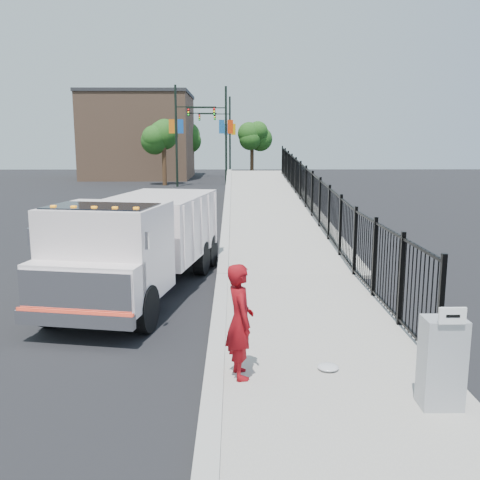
{
  "coord_description": "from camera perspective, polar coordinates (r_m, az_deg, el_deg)",
  "views": [
    {
      "loc": [
        0.31,
        -9.99,
        3.68
      ],
      "look_at": [
        0.45,
        2.0,
        1.44
      ],
      "focal_mm": 40.0,
      "sensor_mm": 36.0,
      "label": 1
    }
  ],
  "objects": [
    {
      "name": "ground",
      "position": [
        10.65,
        -2.34,
        -9.66
      ],
      "size": [
        120.0,
        120.0,
        0.0
      ],
      "primitive_type": "plane",
      "color": "black",
      "rests_on": "ground"
    },
    {
      "name": "sidewalk",
      "position": [
        8.92,
        10.1,
        -13.56
      ],
      "size": [
        3.55,
        12.0,
        0.12
      ],
      "primitive_type": "cube",
      "color": "#9E998E",
      "rests_on": "ground"
    },
    {
      "name": "curb",
      "position": [
        8.77,
        -2.72,
        -13.69
      ],
      "size": [
        0.3,
        12.0,
        0.16
      ],
      "primitive_type": "cube",
      "color": "#ADAAA3",
      "rests_on": "ground"
    },
    {
      "name": "ramp",
      "position": [
        26.31,
        3.3,
        2.5
      ],
      "size": [
        3.95,
        24.06,
        3.19
      ],
      "primitive_type": "cube",
      "rotation": [
        0.06,
        0.0,
        0.0
      ],
      "color": "#9E998E",
      "rests_on": "ground"
    },
    {
      "name": "iron_fence",
      "position": [
        22.4,
        7.67,
        3.33
      ],
      "size": [
        0.1,
        28.0,
        1.8
      ],
      "primitive_type": "cube",
      "color": "black",
      "rests_on": "ground"
    },
    {
      "name": "truck",
      "position": [
        12.95,
        -10.7,
        0.11
      ],
      "size": [
        3.5,
        7.42,
        2.44
      ],
      "rotation": [
        0.0,
        0.0,
        -0.18
      ],
      "color": "black",
      "rests_on": "ground"
    },
    {
      "name": "worker",
      "position": [
        8.14,
        -0.01,
        -8.63
      ],
      "size": [
        0.56,
        0.72,
        1.77
      ],
      "primitive_type": "imported",
      "rotation": [
        0.0,
        0.0,
        1.8
      ],
      "color": "maroon",
      "rests_on": "sidewalk"
    },
    {
      "name": "utility_cabinet",
      "position": [
        7.83,
        20.73,
        -12.16
      ],
      "size": [
        0.55,
        0.4,
        1.25
      ],
      "primitive_type": "cube",
      "color": "gray",
      "rests_on": "sidewalk"
    },
    {
      "name": "arrow_sign",
      "position": [
        7.39,
        21.72,
        -7.52
      ],
      "size": [
        0.35,
        0.04,
        0.22
      ],
      "primitive_type": "cube",
      "color": "white",
      "rests_on": "utility_cabinet"
    },
    {
      "name": "debris",
      "position": [
        8.77,
        9.37,
        -13.22
      ],
      "size": [
        0.34,
        0.34,
        0.08
      ],
      "primitive_type": "ellipsoid",
      "color": "silver",
      "rests_on": "sidewalk"
    },
    {
      "name": "light_pole_0",
      "position": [
        43.66,
        -6.41,
        11.39
      ],
      "size": [
        3.77,
        0.22,
        8.0
      ],
      "color": "black",
      "rests_on": "ground"
    },
    {
      "name": "light_pole_1",
      "position": [
        44.55,
        -1.9,
        11.43
      ],
      "size": [
        3.78,
        0.22,
        8.0
      ],
      "color": "black",
      "rests_on": "ground"
    },
    {
      "name": "light_pole_2",
      "position": [
        53.41,
        -5.67,
        11.24
      ],
      "size": [
        3.77,
        0.22,
        8.0
      ],
      "color": "black",
      "rests_on": "ground"
    },
    {
      "name": "light_pole_3",
      "position": [
        54.76,
        -1.41,
        11.27
      ],
      "size": [
        3.78,
        0.22,
        8.0
      ],
      "color": "black",
      "rests_on": "ground"
    },
    {
      "name": "tree_0",
      "position": [
        45.21,
        -8.15,
        10.78
      ],
      "size": [
        2.51,
        2.51,
        5.26
      ],
      "color": "#382314",
      "rests_on": "ground"
    },
    {
      "name": "tree_1",
      "position": [
        51.28,
        1.29,
        10.8
      ],
      "size": [
        2.12,
        2.12,
        5.06
      ],
      "color": "#382314",
      "rests_on": "ground"
    },
    {
      "name": "tree_2",
      "position": [
        59.38,
        -5.75,
        10.78
      ],
      "size": [
        3.03,
        3.03,
        5.51
      ],
      "color": "#382314",
      "rests_on": "ground"
    },
    {
      "name": "building",
      "position": [
        54.79,
        -10.63,
        10.71
      ],
      "size": [
        10.0,
        10.0,
        8.0
      ],
      "primitive_type": "cube",
      "color": "#8C664C",
      "rests_on": "ground"
    }
  ]
}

